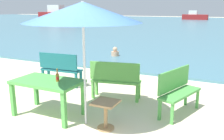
{
  "coord_description": "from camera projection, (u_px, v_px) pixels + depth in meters",
  "views": [
    {
      "loc": [
        2.22,
        -2.76,
        2.21
      ],
      "look_at": [
        -0.54,
        3.0,
        0.6
      ],
      "focal_mm": 40.26,
      "sensor_mm": 36.0,
      "label": 1
    }
  ],
  "objects": [
    {
      "name": "sea_water",
      "position": [
        213.0,
        26.0,
        30.11
      ],
      "size": [
        120.0,
        50.0,
        0.08
      ],
      "primitive_type": "cube",
      "color": "teal",
      "rests_on": "ground_plane"
    },
    {
      "name": "picnic_table_green",
      "position": [
        48.0,
        85.0,
        5.13
      ],
      "size": [
        1.4,
        0.8,
        0.76
      ],
      "color": "#4C9E47",
      "rests_on": "ground_plane"
    },
    {
      "name": "beer_bottle_amber",
      "position": [
        57.0,
        77.0,
        5.01
      ],
      "size": [
        0.07,
        0.07,
        0.26
      ],
      "color": "brown",
      "rests_on": "picnic_table_green"
    },
    {
      "name": "patio_umbrella",
      "position": [
        83.0,
        12.0,
        4.38
      ],
      "size": [
        2.1,
        2.1,
        2.3
      ],
      "color": "silver",
      "rests_on": "ground_plane"
    },
    {
      "name": "side_table_wood",
      "position": [
        106.0,
        111.0,
        4.6
      ],
      "size": [
        0.44,
        0.44,
        0.54
      ],
      "color": "#9E7A51",
      "rests_on": "ground_plane"
    },
    {
      "name": "bench_teal_center",
      "position": [
        60.0,
        67.0,
        7.15
      ],
      "size": [
        1.22,
        0.45,
        0.95
      ],
      "color": "#196066",
      "rests_on": "ground_plane"
    },
    {
      "name": "bench_green_left",
      "position": [
        115.0,
        78.0,
        6.05
      ],
      "size": [
        1.25,
        0.58,
        0.95
      ],
      "color": "#60B24C",
      "rests_on": "ground_plane"
    },
    {
      "name": "bench_green_right",
      "position": [
        178.0,
        89.0,
        5.26
      ],
      "size": [
        0.7,
        1.25,
        0.95
      ],
      "color": "#4C9E47",
      "rests_on": "ground_plane"
    },
    {
      "name": "swimmer_person",
      "position": [
        115.0,
        52.0,
        11.22
      ],
      "size": [
        0.34,
        0.34,
        0.41
      ],
      "color": "tan",
      "rests_on": "sea_water"
    },
    {
      "name": "boat_sailboat",
      "position": [
        59.0,
        15.0,
        38.55
      ],
      "size": [
        6.72,
        1.83,
        2.44
      ],
      "color": "maroon",
      "rests_on": "sea_water"
    },
    {
      "name": "boat_barge",
      "position": [
        195.0,
        16.0,
        43.6
      ],
      "size": [
        4.27,
        1.17,
        1.55
      ],
      "color": "maroon",
      "rests_on": "sea_water"
    }
  ]
}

